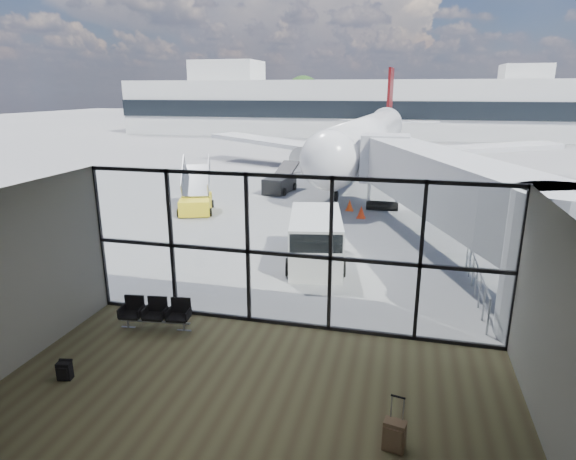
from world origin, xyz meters
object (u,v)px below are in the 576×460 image
at_px(backpack, 64,371).
at_px(service_van, 316,239).
at_px(suitcase, 394,435).
at_px(belt_loader, 280,183).
at_px(mobile_stairs, 196,202).
at_px(airliner, 369,137).
at_px(seating_row, 156,311).

relative_size(backpack, service_van, 0.10).
xyz_separation_m(suitcase, service_van, (-3.39, 9.84, 0.67)).
relative_size(belt_loader, mobile_stairs, 1.08).
height_order(backpack, airliner, airliner).
bearing_deg(seating_row, service_van, 54.32).
height_order(airliner, service_van, airliner).
bearing_deg(airliner, backpack, -93.59).
bearing_deg(backpack, airliner, 72.11).
relative_size(seating_row, service_van, 0.43).
distance_m(airliner, mobile_stairs, 19.86).
distance_m(suitcase, service_van, 10.43).
bearing_deg(mobile_stairs, belt_loader, 44.35).
height_order(backpack, service_van, service_van).
bearing_deg(service_van, suitcase, -82.01).
relative_size(suitcase, airliner, 0.03).
distance_m(service_van, mobile_stairs, 10.60).
xyz_separation_m(seating_row, belt_loader, (-1.45, 19.68, 0.10)).
distance_m(backpack, airliner, 34.41).
height_order(seating_row, suitcase, suitcase).
relative_size(seating_row, airliner, 0.06).
xyz_separation_m(seating_row, suitcase, (6.87, -3.46, -0.17)).
distance_m(backpack, service_van, 10.30).
xyz_separation_m(backpack, service_van, (4.33, 9.31, 0.77)).
relative_size(suitcase, mobile_stairs, 0.30).
bearing_deg(suitcase, airliner, 106.32).
xyz_separation_m(airliner, mobile_stairs, (-8.18, -17.97, -2.18)).
xyz_separation_m(seating_row, airliner, (3.51, 31.12, 2.26)).
bearing_deg(backpack, belt_loader, 80.93).
height_order(backpack, suitcase, suitcase).
height_order(service_van, mobile_stairs, mobile_stairs).
xyz_separation_m(backpack, suitcase, (7.72, -0.53, 0.10)).
distance_m(service_van, belt_loader, 14.19).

